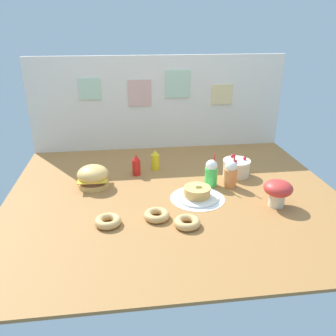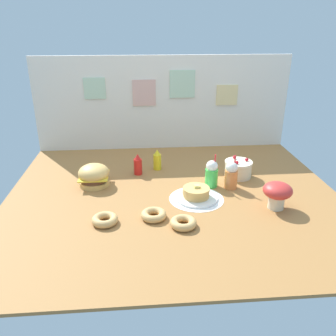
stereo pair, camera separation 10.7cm
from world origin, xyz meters
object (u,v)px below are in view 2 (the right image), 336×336
object	(u,v)px
layer_cake	(238,169)
donut_pink_glaze	(105,219)
orange_float_cup	(231,175)
mushroom_stool	(277,193)
burger	(94,175)
pancake_stack	(196,194)
ketchup_bottle	(138,165)
donut_vanilla	(183,223)
cream_soda_cup	(212,174)
donut_chocolate	(154,215)
mustard_bottle	(157,160)

from	to	relation	value
layer_cake	donut_pink_glaze	bearing A→B (deg)	-148.32
orange_float_cup	mushroom_stool	size ratio (longest dim) A/B	1.36
layer_cake	donut_pink_glaze	world-z (taller)	layer_cake
burger	donut_pink_glaze	world-z (taller)	burger
pancake_stack	ketchup_bottle	bearing A→B (deg)	130.97
ketchup_bottle	donut_pink_glaze	xyz separation A→B (m)	(-0.21, -0.74, -0.06)
ketchup_bottle	layer_cake	bearing A→B (deg)	-8.19
donut_vanilla	donut_pink_glaze	bearing A→B (deg)	170.99
layer_cake	ketchup_bottle	bearing A→B (deg)	171.81
cream_soda_cup	layer_cake	bearing A→B (deg)	32.50
layer_cake	donut_vanilla	size ratio (longest dim) A/B	1.34
pancake_stack	layer_cake	xyz separation A→B (m)	(0.40, 0.36, 0.03)
pancake_stack	donut_chocolate	world-z (taller)	pancake_stack
ketchup_bottle	cream_soda_cup	xyz separation A→B (m)	(0.56, -0.28, 0.02)
donut_pink_glaze	donut_vanilla	xyz separation A→B (m)	(0.49, -0.08, 0.00)
orange_float_cup	donut_chocolate	world-z (taller)	orange_float_cup
burger	pancake_stack	distance (m)	0.80
pancake_stack	donut_vanilla	bearing A→B (deg)	-111.04
burger	orange_float_cup	distance (m)	1.04
orange_float_cup	donut_vanilla	xyz separation A→B (m)	(-0.42, -0.51, -0.08)
ketchup_bottle	cream_soda_cup	distance (m)	0.62
layer_cake	mustard_bottle	size ratio (longest dim) A/B	1.25
mustard_bottle	mushroom_stool	world-z (taller)	mushroom_stool
pancake_stack	layer_cake	size ratio (longest dim) A/B	1.36
cream_soda_cup	donut_pink_glaze	xyz separation A→B (m)	(-0.77, -0.47, -0.08)
ketchup_bottle	donut_vanilla	world-z (taller)	ketchup_bottle
donut_pink_glaze	mushroom_stool	distance (m)	1.14
pancake_stack	donut_pink_glaze	bearing A→B (deg)	-156.21
cream_soda_cup	mushroom_stool	distance (m)	0.52
donut_vanilla	mushroom_stool	xyz separation A→B (m)	(0.65, 0.18, 0.09)
cream_soda_cup	donut_vanilla	distance (m)	0.62
donut_chocolate	donut_vanilla	size ratio (longest dim) A/B	1.00
mustard_bottle	cream_soda_cup	distance (m)	0.54
pancake_stack	donut_pink_glaze	world-z (taller)	pancake_stack
burger	orange_float_cup	xyz separation A→B (m)	(1.03, -0.13, 0.02)
burger	pancake_stack	xyz separation A→B (m)	(0.75, -0.29, -0.04)
mustard_bottle	orange_float_cup	distance (m)	0.67
cream_soda_cup	mushroom_stool	xyz separation A→B (m)	(0.37, -0.37, 0.01)
layer_cake	orange_float_cup	xyz separation A→B (m)	(-0.11, -0.20, 0.04)
pancake_stack	orange_float_cup	size ratio (longest dim) A/B	1.13
mustard_bottle	cream_soda_cup	size ratio (longest dim) A/B	0.67
burger	ketchup_bottle	bearing A→B (deg)	28.09
ketchup_bottle	mushroom_stool	bearing A→B (deg)	-34.82
cream_soda_cup	donut_chocolate	distance (m)	0.64
donut_chocolate	donut_vanilla	bearing A→B (deg)	-32.09
ketchup_bottle	orange_float_cup	size ratio (longest dim) A/B	0.67
pancake_stack	donut_pink_glaze	size ratio (longest dim) A/B	1.83
cream_soda_cup	donut_vanilla	bearing A→B (deg)	-117.32
layer_cake	ketchup_bottle	distance (m)	0.82
pancake_stack	orange_float_cup	distance (m)	0.34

